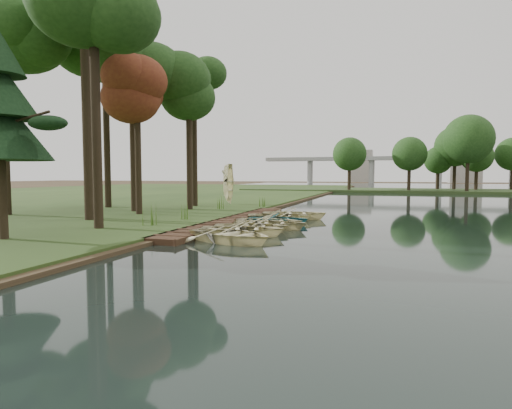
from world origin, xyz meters
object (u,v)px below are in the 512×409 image
(boardwalk, at_px, (232,221))
(rowboat_1, at_px, (242,228))
(stored_rowboat, at_px, (230,200))
(rowboat_2, at_px, (251,225))
(rowboat_0, at_px, (231,233))

(boardwalk, relative_size, rowboat_1, 4.29)
(stored_rowboat, bearing_deg, rowboat_1, -158.96)
(rowboat_1, distance_m, rowboat_2, 1.27)
(rowboat_0, relative_size, rowboat_1, 1.03)
(rowboat_0, bearing_deg, stored_rowboat, 42.46)
(rowboat_1, xyz_separation_m, stored_rowboat, (-6.88, 15.92, 0.22))
(rowboat_2, bearing_deg, rowboat_1, 163.18)
(stored_rowboat, bearing_deg, boardwalk, -160.12)
(boardwalk, bearing_deg, rowboat_2, -56.35)
(boardwalk, height_order, rowboat_2, rowboat_2)
(boardwalk, relative_size, rowboat_2, 4.53)
(boardwalk, bearing_deg, stored_rowboat, 112.20)
(boardwalk, relative_size, rowboat_0, 4.15)
(rowboat_1, relative_size, rowboat_2, 1.06)
(rowboat_0, distance_m, rowboat_2, 2.95)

